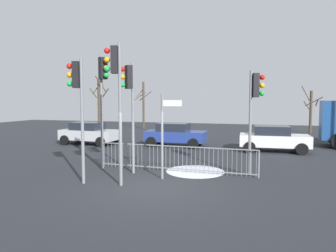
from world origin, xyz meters
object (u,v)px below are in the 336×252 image
Objects in this scene: traffic_light_foreground_left at (129,93)px; bare_tree_left at (143,104)px; traffic_light_mid_left at (116,82)px; car_white_trailing at (274,138)px; traffic_light_mid_right at (103,86)px; direction_sign_post at (164,132)px; bare_tree_centre at (99,101)px; traffic_light_rear_left at (255,99)px; car_blue_mid at (175,134)px; bare_tree_right at (311,110)px; car_silver_near at (89,133)px; traffic_light_rear_right at (78,93)px.

bare_tree_left is (-6.82, 18.99, -0.67)m from traffic_light_foreground_left.
traffic_light_mid_left reaches higher than car_white_trailing.
traffic_light_mid_right is (-1.69, 2.24, -0.01)m from traffic_light_mid_left.
direction_sign_post is at bearing -60.94° from traffic_light_mid_left.
traffic_light_foreground_left is 20.70m from bare_tree_centre.
bare_tree_left is (-11.54, 18.09, -0.42)m from traffic_light_rear_left.
traffic_light_foreground_left is 0.79× the size of bare_tree_centre.
traffic_light_rear_left reaches higher than car_blue_mid.
bare_tree_centre reaches higher than traffic_light_rear_left.
traffic_light_rear_left is at bearing 24.13° from direction_sign_post.
bare_tree_centre reaches higher than traffic_light_foreground_left.
traffic_light_rear_left is 3.64m from direction_sign_post.
car_white_trailing is at bearing -3.84° from car_blue_mid.
bare_tree_right is (15.85, -0.13, -0.48)m from bare_tree_left.
traffic_light_mid_left is at bearing -85.60° from car_blue_mid.
traffic_light_rear_left is 6.90m from car_white_trailing.
bare_tree_right reaches higher than car_silver_near.
bare_tree_right is at bearing 149.01° from traffic_light_rear_left.
traffic_light_foreground_left is at bearing -46.77° from car_silver_near.
traffic_light_foreground_left is at bearing -86.87° from car_blue_mid.
traffic_light_rear_left is 0.83× the size of bare_tree_left.
car_blue_mid is at bearing -156.71° from traffic_light_mid_right.
car_blue_mid is 0.99× the size of car_silver_near.
bare_tree_left reaches higher than traffic_light_rear_left.
traffic_light_foreground_left reaches higher than car_silver_near.
bare_tree_left is 1.14× the size of bare_tree_right.
traffic_light_mid_right is 1.13× the size of bare_tree_right.
car_silver_near is at bearing 19.33° from traffic_light_mid_left.
bare_tree_centre is at bearing -153.88° from traffic_light_rear_left.
traffic_light_rear_left is 0.95× the size of bare_tree_right.
traffic_light_rear_right is at bearing -93.80° from car_blue_mid.
traffic_light_rear_left is at bearing -53.32° from car_blue_mid.
traffic_light_rear_right is at bearing 38.75° from traffic_light_mid_right.
car_silver_near is 0.80× the size of bare_tree_left.
bare_tree_right is at bearing 40.77° from car_silver_near.
car_silver_near is at bearing -170.72° from car_blue_mid.
bare_tree_left is (-7.11, 20.75, -0.99)m from traffic_light_mid_left.
traffic_light_mid_right is at bearing -52.16° from car_silver_near.
bare_tree_right is at bearing 3.90° from bare_tree_centre.
traffic_light_rear_right is 10.07m from car_blue_mid.
traffic_light_rear_right is 1.12× the size of car_silver_near.
traffic_light_mid_right is 8.46m from car_silver_near.
bare_tree_centre reaches higher than direction_sign_post.
car_white_trailing is (6.74, 9.27, -2.41)m from traffic_light_rear_right.
traffic_light_rear_right is 0.90× the size of traffic_light_mid_left.
traffic_light_rear_left is at bearing -100.65° from car_white_trailing.
traffic_light_mid_left is 21.96m from bare_tree_left.
car_white_trailing is 12.03m from bare_tree_right.
traffic_light_mid_right is at bearing -73.67° from bare_tree_left.
traffic_light_mid_left reaches higher than bare_tree_right.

